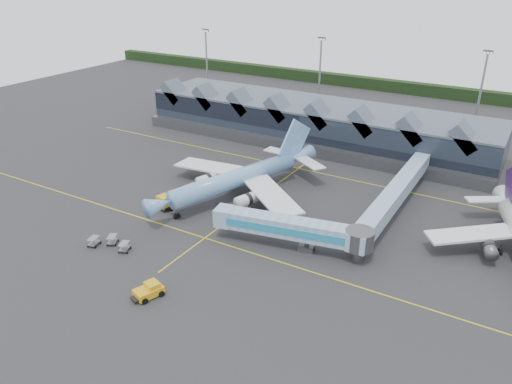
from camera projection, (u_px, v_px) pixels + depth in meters
The scene contains 10 objects.
ground at pixel (231, 219), 90.89m from camera, with size 260.00×260.00×0.00m, color #27272A.
taxi_stripes at pixel (258, 198), 98.68m from camera, with size 120.00×60.00×0.01m.
tree_line_far at pixel (401, 87), 175.80m from camera, with size 260.00×4.00×4.00m, color black.
terminal at pixel (315, 122), 128.07m from camera, with size 90.00×22.25×12.52m.
light_masts at pixel (437, 93), 124.88m from camera, with size 132.40×42.56×22.45m.
main_airliner at pixel (240, 177), 98.43m from camera, with size 33.97×40.03×13.19m.
jet_bridge at pixel (300, 230), 80.03m from camera, with size 26.23×8.40×5.31m.
fuel_truck at pixel (180, 195), 95.86m from camera, with size 4.20×9.68×3.22m.
pushback_tug at pixel (149, 291), 69.78m from camera, with size 3.82×4.86×1.96m.
baggage_carts at pixel (110, 242), 81.76m from camera, with size 7.45×4.33×1.45m.
Camera 1 is at (44.78, -66.72, 43.02)m, focal length 35.00 mm.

